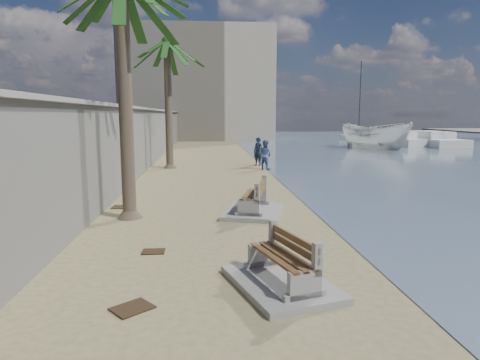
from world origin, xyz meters
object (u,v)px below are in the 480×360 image
person_b (265,153)px  boat_cruiser (376,135)px  sailboat_west (358,136)px  person_a (258,149)px  yacht_near (423,141)px  palm_back (167,43)px  bench_far (253,200)px  bench_near (282,265)px  yacht_far (393,141)px

person_b → boat_cruiser: 19.36m
sailboat_west → person_a: bearing=-119.9°
yacht_near → palm_back: bearing=125.0°
bench_far → palm_back: (-3.70, 12.42, 6.85)m
bench_near → yacht_near: bearing=59.3°
person_b → bench_far: bearing=123.5°
bench_near → person_b: bearing=83.1°
bench_far → person_a: 13.38m
bench_near → yacht_far: yacht_far is taller
boat_cruiser → yacht_far: size_ratio=0.40×
sailboat_west → bench_near: bearing=-111.4°
boat_cruiser → yacht_near: (7.57, 5.46, -0.96)m
sailboat_west → palm_back: bearing=-126.2°
bench_far → person_b: bearing=80.2°
boat_cruiser → yacht_far: (4.09, 5.17, -0.96)m
boat_cruiser → yacht_far: 6.66m
boat_cruiser → person_b: bearing=-161.6°
bench_far → yacht_far: bearing=59.1°
bench_near → palm_back: bearing=100.9°
bench_far → boat_cruiser: (14.59, 26.04, 0.85)m
bench_near → sailboat_west: (19.62, 50.08, -0.10)m
bench_far → person_a: size_ratio=1.38×
palm_back → sailboat_west: sailboat_west is taller
boat_cruiser → sailboat_west: sailboat_west is taller
yacht_far → sailboat_west: sailboat_west is taller
palm_back → person_b: bearing=-10.6°
bench_far → palm_back: palm_back is taller
palm_back → yacht_far: 30.03m
person_a → boat_cruiser: boat_cruiser is taller
sailboat_west → bench_far: bearing=-113.9°
palm_back → yacht_far: bearing=40.0°
yacht_far → bench_near: bearing=143.0°
person_b → yacht_far: 25.95m
person_b → palm_back: bearing=32.7°
bench_near → boat_cruiser: size_ratio=0.79×
bench_far → palm_back: bearing=106.6°
bench_near → boat_cruiser: 35.30m
bench_near → bench_far: bench_far is taller
palm_back → bench_near: bearing=-79.1°
yacht_far → sailboat_west: (0.80, 12.84, -0.03)m
boat_cruiser → yacht_far: boat_cruiser is taller
bench_far → person_a: (1.78, 13.25, 0.57)m
bench_near → bench_far: (0.13, 6.03, 0.03)m
yacht_near → person_a: bearing=130.5°
bench_far → yacht_far: yacht_far is taller
boat_cruiser → person_a: bearing=-165.9°
bench_far → person_a: person_a is taller
yacht_near → yacht_far: size_ratio=1.45×
sailboat_west → person_b: bearing=-118.2°
person_b → yacht_near: person_b is taller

